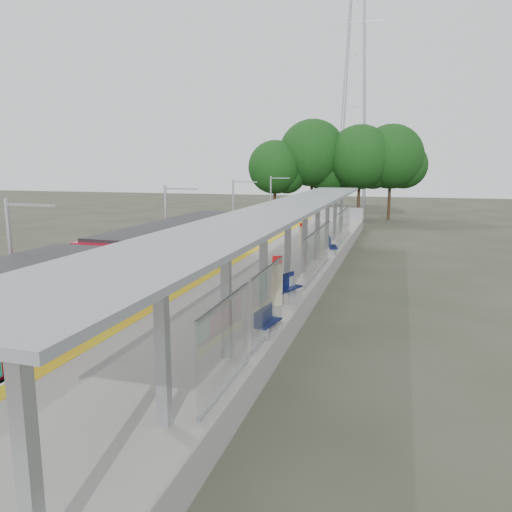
{
  "coord_description": "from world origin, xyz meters",
  "views": [
    {
      "loc": [
        6.66,
        -6.99,
        6.53
      ],
      "look_at": [
        0.21,
        15.19,
        2.3
      ],
      "focal_mm": 35.0,
      "sensor_mm": 36.0,
      "label": 1
    }
  ],
  "objects_px": {
    "litter_bin": "(290,286)",
    "bench_near": "(266,320)",
    "bench_far": "(331,245)",
    "info_pillar_far": "(302,237)",
    "train": "(96,283)",
    "bench_mid": "(286,287)",
    "info_pillar_near": "(277,284)"
  },
  "relations": [
    {
      "from": "train",
      "to": "bench_near",
      "type": "distance_m",
      "value": 7.18
    },
    {
      "from": "bench_far",
      "to": "litter_bin",
      "type": "distance_m",
      "value": 10.52
    },
    {
      "from": "train",
      "to": "bench_mid",
      "type": "height_order",
      "value": "train"
    },
    {
      "from": "bench_mid",
      "to": "bench_far",
      "type": "relative_size",
      "value": 0.94
    },
    {
      "from": "train",
      "to": "bench_mid",
      "type": "xyz_separation_m",
      "value": [
        6.74,
        3.34,
        -0.48
      ]
    },
    {
      "from": "info_pillar_far",
      "to": "bench_far",
      "type": "bearing_deg",
      "value": -48.77
    },
    {
      "from": "train",
      "to": "bench_far",
      "type": "distance_m",
      "value": 16.12
    },
    {
      "from": "bench_near",
      "to": "litter_bin",
      "type": "xyz_separation_m",
      "value": [
        -0.29,
        5.0,
        -0.03
      ]
    },
    {
      "from": "bench_near",
      "to": "bench_far",
      "type": "distance_m",
      "value": 15.51
    },
    {
      "from": "bench_near",
      "to": "info_pillar_near",
      "type": "distance_m",
      "value": 3.65
    },
    {
      "from": "info_pillar_far",
      "to": "bench_near",
      "type": "bearing_deg",
      "value": -91.62
    },
    {
      "from": "train",
      "to": "litter_bin",
      "type": "distance_m",
      "value": 7.88
    },
    {
      "from": "train",
      "to": "info_pillar_far",
      "type": "height_order",
      "value": "train"
    },
    {
      "from": "bench_mid",
      "to": "bench_near",
      "type": "bearing_deg",
      "value": -64.92
    },
    {
      "from": "bench_far",
      "to": "bench_near",
      "type": "bearing_deg",
      "value": -102.67
    },
    {
      "from": "bench_near",
      "to": "bench_far",
      "type": "bearing_deg",
      "value": 100.07
    },
    {
      "from": "bench_far",
      "to": "litter_bin",
      "type": "relative_size",
      "value": 1.95
    },
    {
      "from": "bench_far",
      "to": "info_pillar_far",
      "type": "distance_m",
      "value": 2.89
    },
    {
      "from": "bench_mid",
      "to": "bench_far",
      "type": "bearing_deg",
      "value": 108.8
    },
    {
      "from": "bench_mid",
      "to": "litter_bin",
      "type": "relative_size",
      "value": 1.83
    },
    {
      "from": "bench_mid",
      "to": "info_pillar_far",
      "type": "distance_m",
      "value": 13.12
    },
    {
      "from": "bench_mid",
      "to": "info_pillar_near",
      "type": "distance_m",
      "value": 0.86
    },
    {
      "from": "bench_mid",
      "to": "litter_bin",
      "type": "height_order",
      "value": "bench_mid"
    },
    {
      "from": "bench_mid",
      "to": "info_pillar_far",
      "type": "xyz_separation_m",
      "value": [
        -1.85,
        12.99,
        0.17
      ]
    },
    {
      "from": "bench_mid",
      "to": "litter_bin",
      "type": "xyz_separation_m",
      "value": [
        0.05,
        0.62,
        -0.12
      ]
    },
    {
      "from": "train",
      "to": "litter_bin",
      "type": "xyz_separation_m",
      "value": [
        6.79,
        3.96,
        -0.6
      ]
    },
    {
      "from": "litter_bin",
      "to": "bench_near",
      "type": "bearing_deg",
      "value": -86.66
    },
    {
      "from": "bench_mid",
      "to": "info_pillar_far",
      "type": "height_order",
      "value": "info_pillar_far"
    },
    {
      "from": "info_pillar_near",
      "to": "info_pillar_far",
      "type": "bearing_deg",
      "value": 77.05
    },
    {
      "from": "bench_mid",
      "to": "train",
      "type": "bearing_deg",
      "value": -132.99
    },
    {
      "from": "train",
      "to": "bench_mid",
      "type": "relative_size",
      "value": 16.74
    },
    {
      "from": "bench_near",
      "to": "litter_bin",
      "type": "distance_m",
      "value": 5.01
    }
  ]
}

